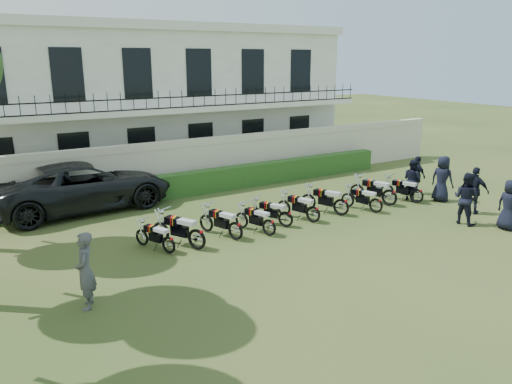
# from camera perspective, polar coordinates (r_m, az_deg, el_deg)

# --- Properties ---
(ground) EXTENTS (100.00, 100.00, 0.00)m
(ground) POSITION_cam_1_polar(r_m,az_deg,el_deg) (16.17, 4.46, -5.90)
(ground) COLOR #2B451B
(ground) RESTS_ON ground
(perimeter_wall) EXTENTS (30.00, 0.35, 2.30)m
(perimeter_wall) POSITION_cam_1_polar(r_m,az_deg,el_deg) (22.53, -7.52, 3.17)
(perimeter_wall) COLOR beige
(perimeter_wall) RESTS_ON ground
(hedge) EXTENTS (18.00, 0.60, 1.00)m
(hedge) POSITION_cam_1_polar(r_m,az_deg,el_deg) (22.40, -4.29, 1.42)
(hedge) COLOR #214217
(hedge) RESTS_ON ground
(building) EXTENTS (20.40, 9.60, 7.40)m
(building) POSITION_cam_1_polar(r_m,az_deg,el_deg) (27.69, -12.89, 10.44)
(building) COLOR white
(building) RESTS_ON ground
(motorcycle_0) EXTENTS (0.81, 1.59, 0.93)m
(motorcycle_0) POSITION_cam_1_polar(r_m,az_deg,el_deg) (15.38, -9.97, -5.51)
(motorcycle_0) COLOR black
(motorcycle_0) RESTS_ON ground
(motorcycle_1) EXTENTS (1.11, 1.87, 1.13)m
(motorcycle_1) POSITION_cam_1_polar(r_m,az_deg,el_deg) (15.52, -6.79, -4.82)
(motorcycle_1) COLOR black
(motorcycle_1) RESTS_ON ground
(motorcycle_2) EXTENTS (0.84, 1.83, 1.04)m
(motorcycle_2) POSITION_cam_1_polar(r_m,az_deg,el_deg) (16.24, -2.36, -3.96)
(motorcycle_2) COLOR black
(motorcycle_2) RESTS_ON ground
(motorcycle_3) EXTENTS (0.74, 1.73, 0.97)m
(motorcycle_3) POSITION_cam_1_polar(r_m,az_deg,el_deg) (16.61, 1.51, -3.62)
(motorcycle_3) COLOR black
(motorcycle_3) RESTS_ON ground
(motorcycle_4) EXTENTS (0.99, 1.58, 0.97)m
(motorcycle_4) POSITION_cam_1_polar(r_m,az_deg,el_deg) (17.49, 3.42, -2.67)
(motorcycle_4) COLOR black
(motorcycle_4) RESTS_ON ground
(motorcycle_5) EXTENTS (0.82, 1.80, 1.03)m
(motorcycle_5) POSITION_cam_1_polar(r_m,az_deg,el_deg) (18.06, 6.56, -2.09)
(motorcycle_5) COLOR black
(motorcycle_5) RESTS_ON ground
(motorcycle_6) EXTENTS (1.02, 1.84, 1.10)m
(motorcycle_6) POSITION_cam_1_polar(r_m,az_deg,el_deg) (18.99, 9.73, -1.26)
(motorcycle_6) COLOR black
(motorcycle_6) RESTS_ON ground
(motorcycle_7) EXTENTS (0.75, 1.72, 0.98)m
(motorcycle_7) POSITION_cam_1_polar(r_m,az_deg,el_deg) (19.60, 13.57, -1.11)
(motorcycle_7) COLOR black
(motorcycle_7) RESTS_ON ground
(motorcycle_8) EXTENTS (0.90, 2.01, 1.14)m
(motorcycle_8) POSITION_cam_1_polar(r_m,az_deg,el_deg) (20.64, 15.04, -0.17)
(motorcycle_8) COLOR black
(motorcycle_8) RESTS_ON ground
(motorcycle_9) EXTENTS (0.80, 1.80, 1.02)m
(motorcycle_9) POSITION_cam_1_polar(r_m,az_deg,el_deg) (21.36, 17.91, -0.04)
(motorcycle_9) COLOR black
(motorcycle_9) RESTS_ON ground
(suv) EXTENTS (7.04, 3.66, 1.89)m
(suv) POSITION_cam_1_polar(r_m,az_deg,el_deg) (20.61, -19.12, 0.69)
(suv) COLOR black
(suv) RESTS_ON ground
(inspector) EXTENTS (0.64, 0.79, 1.88)m
(inspector) POSITION_cam_1_polar(r_m,az_deg,el_deg) (12.52, -18.94, -8.51)
(inspector) COLOR #545458
(inspector) RESTS_ON ground
(officer_0) EXTENTS (0.58, 0.88, 1.78)m
(officer_0) POSITION_cam_1_polar(r_m,az_deg,el_deg) (19.26, 26.98, -1.29)
(officer_0) COLOR black
(officer_0) RESTS_ON ground
(officer_1) EXTENTS (0.82, 1.00, 1.88)m
(officer_1) POSITION_cam_1_polar(r_m,az_deg,el_deg) (19.26, 22.87, -0.67)
(officer_1) COLOR black
(officer_1) RESTS_ON ground
(officer_2) EXTENTS (0.72, 1.14, 1.82)m
(officer_2) POSITION_cam_1_polar(r_m,az_deg,el_deg) (20.64, 23.70, 0.15)
(officer_2) COLOR black
(officer_2) RESTS_ON ground
(officer_3) EXTENTS (0.80, 1.05, 1.91)m
(officer_3) POSITION_cam_1_polar(r_m,az_deg,el_deg) (21.96, 20.51, 1.43)
(officer_3) COLOR black
(officer_3) RESTS_ON ground
(officer_4) EXTENTS (0.73, 0.90, 1.73)m
(officer_4) POSITION_cam_1_polar(r_m,az_deg,el_deg) (21.77, 17.44, 1.34)
(officer_4) COLOR black
(officer_4) RESTS_ON ground
(officer_5) EXTENTS (0.51, 1.02, 1.68)m
(officer_5) POSITION_cam_1_polar(r_m,az_deg,el_deg) (22.76, 17.88, 1.82)
(officer_5) COLOR black
(officer_5) RESTS_ON ground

